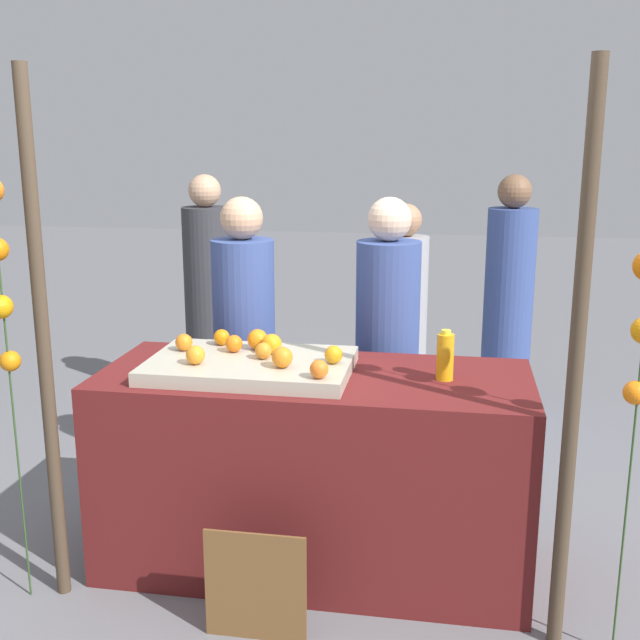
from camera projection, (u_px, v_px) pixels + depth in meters
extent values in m
plane|color=slate|center=(314.00, 560.00, 3.54)|extent=(24.00, 24.00, 0.00)
cube|color=#5B1919|center=(314.00, 470.00, 3.43)|extent=(1.85, 0.76, 0.89)
cube|color=#B2AD99|center=(250.00, 366.00, 3.34)|extent=(0.86, 0.57, 0.06)
sphere|color=orange|center=(234.00, 344.00, 3.43)|extent=(0.08, 0.08, 0.08)
sphere|color=orange|center=(195.00, 355.00, 3.25)|extent=(0.08, 0.08, 0.08)
sphere|color=orange|center=(263.00, 351.00, 3.32)|extent=(0.07, 0.07, 0.07)
sphere|color=orange|center=(334.00, 355.00, 3.26)|extent=(0.08, 0.08, 0.08)
sphere|color=orange|center=(184.00, 342.00, 3.45)|extent=(0.08, 0.08, 0.08)
sphere|color=orange|center=(282.00, 357.00, 3.20)|extent=(0.09, 0.09, 0.09)
sphere|color=orange|center=(319.00, 369.00, 3.06)|extent=(0.08, 0.08, 0.08)
sphere|color=orange|center=(258.00, 339.00, 3.47)|extent=(0.09, 0.09, 0.09)
sphere|color=orange|center=(222.00, 337.00, 3.54)|extent=(0.07, 0.07, 0.07)
sphere|color=orange|center=(272.00, 344.00, 3.40)|extent=(0.09, 0.09, 0.09)
cylinder|color=orange|center=(445.00, 357.00, 3.23)|extent=(0.07, 0.07, 0.20)
cylinder|color=yellow|center=(446.00, 332.00, 3.20)|extent=(0.04, 0.04, 0.02)
cube|color=brown|center=(255.00, 588.00, 2.94)|extent=(0.39, 0.01, 0.46)
cube|color=black|center=(256.00, 586.00, 2.95)|extent=(0.37, 0.02, 0.43)
cylinder|color=#384C8C|center=(245.00, 371.00, 4.05)|extent=(0.32, 0.32, 1.37)
sphere|color=tan|center=(242.00, 218.00, 3.87)|extent=(0.21, 0.21, 0.21)
cylinder|color=#384C8C|center=(386.00, 376.00, 3.95)|extent=(0.32, 0.32, 1.38)
sphere|color=beige|center=(390.00, 219.00, 3.77)|extent=(0.22, 0.22, 0.22)
cylinder|color=#99999E|center=(403.00, 338.00, 4.89)|extent=(0.30, 0.30, 1.28)
sphere|color=#A87A59|center=(406.00, 220.00, 4.71)|extent=(0.20, 0.20, 0.20)
cylinder|color=#333338|center=(209.00, 309.00, 5.42)|extent=(0.33, 0.33, 1.41)
sphere|color=tan|center=(205.00, 191.00, 5.23)|extent=(0.22, 0.22, 0.22)
cylinder|color=#384C8C|center=(508.00, 314.00, 5.25)|extent=(0.33, 0.33, 1.41)
sphere|color=brown|center=(515.00, 191.00, 5.06)|extent=(0.22, 0.22, 0.22)
cylinder|color=#473828|center=(44.00, 347.00, 3.05)|extent=(0.06, 0.06, 2.14)
cylinder|color=#473828|center=(575.00, 373.00, 2.72)|extent=(0.06, 0.06, 2.14)
cylinder|color=#2D4C23|center=(9.00, 367.00, 3.04)|extent=(0.01, 0.01, 2.00)
sphere|color=orange|center=(1.00, 307.00, 2.98)|extent=(0.09, 0.09, 0.09)
sphere|color=orange|center=(10.00, 361.00, 3.05)|extent=(0.08, 0.08, 0.08)
cylinder|color=#2D4C23|center=(637.00, 399.00, 2.67)|extent=(0.01, 0.01, 2.00)
sphere|color=orange|center=(635.00, 393.00, 2.67)|extent=(0.08, 0.08, 0.08)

